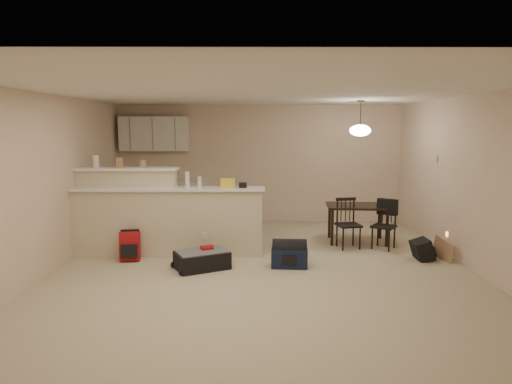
{
  "coord_description": "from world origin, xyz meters",
  "views": [
    {
      "loc": [
        -0.14,
        -6.23,
        2.04
      ],
      "look_at": [
        -0.1,
        0.7,
        1.05
      ],
      "focal_mm": 32.0,
      "sensor_mm": 36.0,
      "label": 1
    }
  ],
  "objects_px": {
    "dining_table": "(358,209)",
    "dining_chair_near": "(349,224)",
    "navy_duffel": "(289,257)",
    "red_backpack": "(130,246)",
    "dining_chair_far": "(384,225)",
    "black_daypack": "(422,250)",
    "pendant_lamp": "(360,130)",
    "suitcase": "(202,260)"
  },
  "relations": [
    {
      "from": "dining_table",
      "to": "dining_chair_near",
      "type": "bearing_deg",
      "value": -115.69
    },
    {
      "from": "dining_table",
      "to": "navy_duffel",
      "type": "bearing_deg",
      "value": -127.57
    },
    {
      "from": "red_backpack",
      "to": "dining_table",
      "type": "bearing_deg",
      "value": 8.83
    },
    {
      "from": "dining_chair_near",
      "to": "red_backpack",
      "type": "bearing_deg",
      "value": -179.9
    },
    {
      "from": "navy_duffel",
      "to": "dining_chair_near",
      "type": "bearing_deg",
      "value": 48.56
    },
    {
      "from": "red_backpack",
      "to": "navy_duffel",
      "type": "xyz_separation_m",
      "value": [
        2.43,
        -0.36,
        -0.08
      ]
    },
    {
      "from": "dining_chair_far",
      "to": "black_daypack",
      "type": "bearing_deg",
      "value": -21.75
    },
    {
      "from": "pendant_lamp",
      "to": "red_backpack",
      "type": "height_order",
      "value": "pendant_lamp"
    },
    {
      "from": "pendant_lamp",
      "to": "dining_chair_far",
      "type": "xyz_separation_m",
      "value": [
        0.34,
        -0.45,
        -1.58
      ]
    },
    {
      "from": "suitcase",
      "to": "navy_duffel",
      "type": "xyz_separation_m",
      "value": [
        1.28,
        0.07,
        0.02
      ]
    },
    {
      "from": "pendant_lamp",
      "to": "red_backpack",
      "type": "distance_m",
      "value": 4.29
    },
    {
      "from": "suitcase",
      "to": "black_daypack",
      "type": "height_order",
      "value": "black_daypack"
    },
    {
      "from": "pendant_lamp",
      "to": "black_daypack",
      "type": "bearing_deg",
      "value": -55.3
    },
    {
      "from": "pendant_lamp",
      "to": "navy_duffel",
      "type": "height_order",
      "value": "pendant_lamp"
    },
    {
      "from": "dining_chair_near",
      "to": "dining_chair_far",
      "type": "bearing_deg",
      "value": -15.21
    },
    {
      "from": "dining_chair_far",
      "to": "navy_duffel",
      "type": "xyz_separation_m",
      "value": [
        -1.66,
        -1.01,
        -0.26
      ]
    },
    {
      "from": "dining_table",
      "to": "black_daypack",
      "type": "height_order",
      "value": "dining_table"
    },
    {
      "from": "dining_table",
      "to": "red_backpack",
      "type": "relative_size",
      "value": 2.52
    },
    {
      "from": "dining_chair_near",
      "to": "suitcase",
      "type": "relative_size",
      "value": 1.15
    },
    {
      "from": "black_daypack",
      "to": "dining_chair_near",
      "type": "bearing_deg",
      "value": 55.18
    },
    {
      "from": "pendant_lamp",
      "to": "suitcase",
      "type": "xyz_separation_m",
      "value": [
        -2.6,
        -1.53,
        -1.87
      ]
    },
    {
      "from": "pendant_lamp",
      "to": "dining_chair_near",
      "type": "height_order",
      "value": "pendant_lamp"
    },
    {
      "from": "dining_chair_near",
      "to": "red_backpack",
      "type": "relative_size",
      "value": 1.89
    },
    {
      "from": "dining_chair_near",
      "to": "red_backpack",
      "type": "height_order",
      "value": "dining_chair_near"
    },
    {
      "from": "dining_table",
      "to": "dining_chair_far",
      "type": "bearing_deg",
      "value": -48.35
    },
    {
      "from": "black_daypack",
      "to": "pendant_lamp",
      "type": "bearing_deg",
      "value": 34.47
    },
    {
      "from": "dining_table",
      "to": "red_backpack",
      "type": "bearing_deg",
      "value": -159.07
    },
    {
      "from": "dining_table",
      "to": "navy_duffel",
      "type": "relative_size",
      "value": 2.15
    },
    {
      "from": "pendant_lamp",
      "to": "dining_chair_near",
      "type": "xyz_separation_m",
      "value": [
        -0.24,
        -0.41,
        -1.57
      ]
    },
    {
      "from": "pendant_lamp",
      "to": "dining_chair_near",
      "type": "bearing_deg",
      "value": -120.21
    },
    {
      "from": "dining_table",
      "to": "dining_chair_far",
      "type": "relative_size",
      "value": 1.38
    },
    {
      "from": "dining_chair_far",
      "to": "red_backpack",
      "type": "bearing_deg",
      "value": -135.65
    },
    {
      "from": "dining_chair_far",
      "to": "suitcase",
      "type": "relative_size",
      "value": 1.11
    },
    {
      "from": "dining_table",
      "to": "pendant_lamp",
      "type": "height_order",
      "value": "pendant_lamp"
    },
    {
      "from": "suitcase",
      "to": "red_backpack",
      "type": "height_order",
      "value": "red_backpack"
    },
    {
      "from": "dining_chair_near",
      "to": "red_backpack",
      "type": "xyz_separation_m",
      "value": [
        -3.51,
        -0.69,
        -0.2
      ]
    },
    {
      "from": "pendant_lamp",
      "to": "navy_duffel",
      "type": "bearing_deg",
      "value": -132.09
    },
    {
      "from": "dining_table",
      "to": "dining_chair_near",
      "type": "height_order",
      "value": "dining_chair_near"
    },
    {
      "from": "dining_table",
      "to": "suitcase",
      "type": "bearing_deg",
      "value": -144.94
    },
    {
      "from": "pendant_lamp",
      "to": "dining_chair_near",
      "type": "distance_m",
      "value": 1.64
    },
    {
      "from": "dining_chair_far",
      "to": "navy_duffel",
      "type": "bearing_deg",
      "value": -113.49
    },
    {
      "from": "navy_duffel",
      "to": "black_daypack",
      "type": "height_order",
      "value": "black_daypack"
    }
  ]
}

